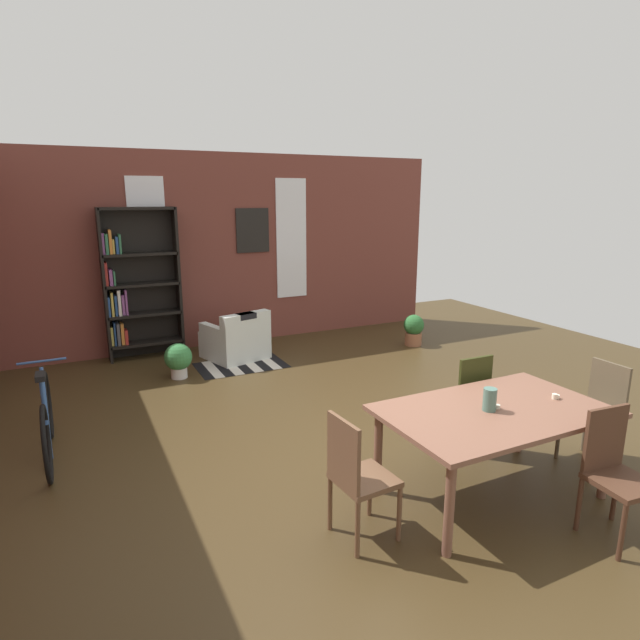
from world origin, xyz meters
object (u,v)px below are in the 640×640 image
Objects in this scene: dining_chair_head_right at (598,410)px; armchair_white at (236,341)px; dining_chair_near_right at (615,470)px; potted_plant_corner at (178,359)px; dining_table at (494,418)px; potted_plant_by_shelf at (414,329)px; bookshelf_tall at (136,285)px; dining_chair_head_left at (356,474)px; bicycle_second at (47,421)px; dining_chair_far_right at (466,397)px; vase_on_table at (490,400)px.

armchair_white is (-2.02, 4.55, -0.23)m from dining_chair_head_right.
potted_plant_corner is at bearing 113.93° from dining_chair_near_right.
potted_plant_corner is (-3.00, 4.04, -0.24)m from dining_chair_head_right.
dining_table is 0.90m from dining_chair_near_right.
bookshelf_tall is at bearing 162.56° from potted_plant_by_shelf.
dining_chair_head_left reaches higher than dining_table.
dining_chair_near_right reaches higher than potted_plant_by_shelf.
dining_chair_head_right is at bearing -27.54° from bicycle_second.
potted_plant_corner is (-2.13, 3.26, -0.24)m from dining_chair_far_right.
dining_chair_head_left is 0.57× the size of bicycle_second.
dining_table reaches higher than potted_plant_corner.
dining_chair_far_right is at bearing -23.48° from bicycle_second.
dining_table reaches higher than potted_plant_by_shelf.
bicycle_second is at bearing 152.46° from dining_chair_head_right.
dining_chair_head_right is 4.04m from potted_plant_by_shelf.
vase_on_table is at bearing -81.50° from armchair_white.
vase_on_table is 5.62m from bookshelf_tall.
vase_on_table is at bearing 0.25° from dining_chair_head_left.
armchair_white is (0.54, 4.55, -0.23)m from dining_chair_head_left.
armchair_white is at bearing 98.50° from vase_on_table.
potted_plant_by_shelf is (2.86, -0.60, -0.01)m from armchair_white.
bicycle_second is (-2.00, 2.38, -0.16)m from dining_chair_head_left.
vase_on_table is at bearing -67.69° from potted_plant_corner.
dining_table is at bearing -80.72° from armchair_white.
dining_chair_far_right and dining_chair_head_right have the same top height.
potted_plant_corner is (-2.13, 4.81, -0.24)m from dining_chair_near_right.
dining_chair_near_right is at bearing -109.81° from potted_plant_by_shelf.
bookshelf_tall is (-3.33, 5.26, 0.61)m from dining_chair_head_right.
bicycle_second is (-1.23, -2.88, -0.78)m from bookshelf_tall.
bicycle_second is 2.28m from potted_plant_corner.
vase_on_table reaches higher than dining_table.
dining_chair_head_right is 0.96× the size of armchair_white.
dining_chair_near_right is 5.27m from potted_plant_corner.
vase_on_table reaches higher than potted_plant_corner.
dining_chair_head_right is at bearing -41.60° from dining_chair_far_right.
vase_on_table is 0.38× the size of potted_plant_corner.
bicycle_second is at bearing 144.07° from dining_table.
dining_table is at bearing -0.00° from vase_on_table.
dining_chair_head_right reaches higher than dining_table.
bicycle_second reaches higher than potted_plant_by_shelf.
dining_chair_head_left is (-1.28, -0.01, -0.17)m from dining_table.
dining_chair_head_left is 0.42× the size of bookshelf_tall.
dining_chair_far_right and dining_chair_head_left have the same top height.
potted_plant_corner is at bearing -152.40° from armchair_white.
bicycle_second is (-2.53, -2.17, 0.07)m from armchair_white.
dining_chair_near_right is 6.54m from bookshelf_tall.
bookshelf_tall is 2.29× the size of armchair_white.
bookshelf_tall is (-2.46, 4.48, 0.61)m from dining_chair_far_right.
bookshelf_tall is at bearing 105.18° from potted_plant_corner.
vase_on_table is at bearing -36.47° from bicycle_second.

